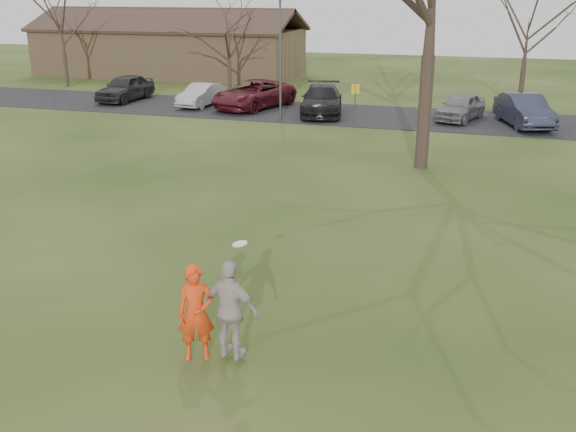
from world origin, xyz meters
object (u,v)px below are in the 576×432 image
object	(u,v)px
car_5	(524,110)
lamp_post	(280,42)
player_defender	(196,313)
car_3	(322,100)
car_0	(125,88)
car_1	(201,95)
catching_play	(231,310)
car_4	(461,107)
building	(170,50)
car_2	(254,94)

from	to	relation	value
car_5	lamp_post	world-z (taller)	lamp_post
player_defender	car_3	size ratio (longest dim) A/B	0.35
car_0	player_defender	bearing A→B (deg)	-55.30
car_0	car_3	size ratio (longest dim) A/B	0.86
car_1	catching_play	world-z (taller)	catching_play
car_4	catching_play	size ratio (longest dim) A/B	1.77
building	player_defender	bearing A→B (deg)	-62.88
car_3	building	size ratio (longest dim) A/B	0.25
car_0	car_2	world-z (taller)	car_2
player_defender	car_2	world-z (taller)	player_defender
car_0	lamp_post	distance (m)	11.68
car_1	lamp_post	xyz separation A→B (m)	(5.64, -2.66, 3.29)
car_4	lamp_post	xyz separation A→B (m)	(-8.95, -2.58, 3.25)
car_5	building	size ratio (longest dim) A/B	0.23
player_defender	car_2	size ratio (longest dim) A/B	0.33
car_2	car_4	world-z (taller)	car_2
car_2	car_3	distance (m)	4.25
car_1	car_5	world-z (taller)	car_5
car_0	car_1	world-z (taller)	car_0
car_4	car_2	bearing A→B (deg)	-164.32
player_defender	building	distance (m)	42.73
player_defender	lamp_post	distance (m)	23.37
car_0	car_5	xyz separation A→B (m)	(22.85, -1.15, 0.00)
lamp_post	catching_play	bearing A→B (deg)	-74.73
car_4	lamp_post	distance (m)	9.87
car_0	catching_play	world-z (taller)	catching_play
player_defender	car_2	xyz separation A→B (m)	(-7.97, 25.43, -0.11)
building	car_4	bearing A→B (deg)	-29.37
car_1	car_2	size ratio (longest dim) A/B	0.69
car_4	car_5	xyz separation A→B (m)	(3.07, -0.68, 0.10)
car_5	lamp_post	bearing A→B (deg)	171.15
car_3	lamp_post	distance (m)	4.16
lamp_post	building	bearing A→B (deg)	132.09
car_3	car_5	xyz separation A→B (m)	(10.35, -0.22, 0.02)
car_1	car_5	size ratio (longest dim) A/B	0.82
car_0	car_4	size ratio (longest dim) A/B	1.14
car_2	car_5	size ratio (longest dim) A/B	1.18
car_2	building	xyz separation A→B (m)	(-11.50, 12.59, 1.12)
car_2	car_5	world-z (taller)	car_5
car_4	car_0	bearing A→B (deg)	-164.09
car_4	building	world-z (taller)	building
car_1	catching_play	size ratio (longest dim) A/B	1.71
car_4	player_defender	bearing A→B (deg)	-80.61
catching_play	car_0	bearing A→B (deg)	123.61
car_0	car_1	bearing A→B (deg)	-2.19
car_3	building	distance (m)	20.64
car_1	building	distance (m)	15.37
car_0	car_5	world-z (taller)	car_5
car_5	car_3	bearing A→B (deg)	160.95
catching_play	player_defender	bearing A→B (deg)	-174.06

